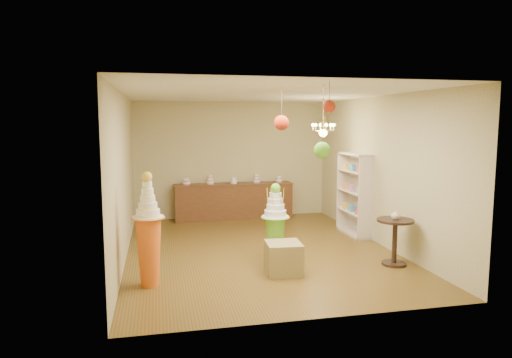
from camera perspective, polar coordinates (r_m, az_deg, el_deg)
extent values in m
plane|color=brown|center=(9.02, 0.36, -8.82)|extent=(6.50, 6.50, 0.00)
plane|color=silver|center=(8.69, 0.37, 10.57)|extent=(6.50, 6.50, 0.00)
cube|color=tan|center=(11.90, -3.04, 2.38)|extent=(5.00, 0.04, 3.00)
cube|color=tan|center=(5.63, 7.60, -2.88)|extent=(5.00, 0.04, 3.00)
cube|color=tan|center=(8.54, -16.23, 0.28)|extent=(0.04, 6.50, 3.00)
cube|color=tan|center=(9.58, 15.12, 1.02)|extent=(0.04, 6.50, 3.00)
cone|color=#6EC52B|center=(8.17, 2.41, -7.59)|extent=(0.45, 0.45, 0.80)
cylinder|color=white|center=(8.08, 2.43, -4.73)|extent=(0.60, 0.60, 0.03)
cylinder|color=white|center=(8.07, 2.43, -4.26)|extent=(0.49, 0.49, 0.10)
cylinder|color=white|center=(8.05, 2.43, -3.53)|extent=(0.40, 0.40, 0.10)
cylinder|color=white|center=(8.03, 2.44, -2.80)|extent=(0.33, 0.33, 0.10)
cylinder|color=white|center=(8.01, 2.44, -2.06)|extent=(0.27, 0.27, 0.10)
sphere|color=#59AB24|center=(7.99, 2.45, -1.16)|extent=(0.17, 0.17, 0.17)
cone|color=#D85E18|center=(7.15, -13.21, -8.90)|extent=(0.44, 0.44, 1.05)
cylinder|color=white|center=(7.02, -13.33, -4.67)|extent=(0.53, 0.53, 0.03)
cylinder|color=white|center=(7.01, -13.35, -4.12)|extent=(0.40, 0.40, 0.11)
cylinder|color=white|center=(6.99, -13.37, -3.27)|extent=(0.32, 0.32, 0.11)
cylinder|color=white|center=(6.97, -13.39, -2.42)|extent=(0.25, 0.25, 0.11)
cylinder|color=white|center=(6.95, -13.42, -1.56)|extent=(0.20, 0.20, 0.11)
cylinder|color=white|center=(6.94, -13.44, -0.70)|extent=(0.16, 0.16, 0.11)
sphere|color=gold|center=(6.92, -13.47, 0.26)|extent=(0.15, 0.15, 0.15)
cube|color=olive|center=(7.62, 3.46, -9.81)|extent=(0.61, 0.61, 0.51)
cube|color=#53301A|center=(11.76, -2.79, -2.83)|extent=(3.00, 0.50, 0.90)
cube|color=#53301A|center=(11.69, -2.81, -0.64)|extent=(3.04, 0.54, 0.03)
cylinder|color=white|center=(11.55, -8.69, -0.33)|extent=(0.18, 0.18, 0.16)
cylinder|color=white|center=(11.59, -5.74, -0.06)|extent=(0.18, 0.18, 0.24)
cylinder|color=white|center=(11.68, -2.81, -0.17)|extent=(0.18, 0.18, 0.16)
cylinder|color=white|center=(11.79, 0.07, 0.10)|extent=(0.18, 0.18, 0.24)
cylinder|color=white|center=(11.93, 2.88, -0.02)|extent=(0.18, 0.18, 0.16)
cube|color=beige|center=(10.36, 12.89, -1.82)|extent=(0.04, 1.20, 1.80)
cube|color=beige|center=(10.36, 12.03, -4.04)|extent=(0.30, 1.14, 0.03)
cube|color=beige|center=(10.29, 12.09, -1.58)|extent=(0.30, 1.14, 0.03)
cube|color=beige|center=(10.23, 12.16, 0.91)|extent=(0.30, 1.14, 0.03)
cylinder|color=black|center=(8.45, 16.84, -10.08)|extent=(0.51, 0.51, 0.04)
cylinder|color=black|center=(8.35, 16.93, -7.63)|extent=(0.10, 0.10, 0.79)
cylinder|color=black|center=(8.26, 17.03, -4.98)|extent=(0.76, 0.76, 0.04)
imported|color=beige|center=(8.24, 17.06, -4.28)|extent=(0.19, 0.19, 0.16)
cylinder|color=#41362E|center=(6.95, 3.22, 9.24)|extent=(0.01, 0.01, 0.54)
sphere|color=#A92A11|center=(6.94, 3.20, 7.03)|extent=(0.23, 0.23, 0.23)
cylinder|color=#41362E|center=(6.54, 8.33, 7.62)|extent=(0.01, 0.01, 0.92)
sphere|color=#59AB24|center=(6.55, 8.26, 3.58)|extent=(0.24, 0.24, 0.24)
cylinder|color=#41362E|center=(6.12, 9.16, 10.47)|extent=(0.01, 0.01, 0.32)
sphere|color=#A92A11|center=(6.11, 9.14, 8.96)|extent=(0.16, 0.16, 0.16)
cylinder|color=gold|center=(9.99, 8.44, 8.60)|extent=(0.02, 0.02, 0.50)
cylinder|color=gold|center=(9.98, 8.41, 6.88)|extent=(0.10, 0.10, 0.30)
sphere|color=#FFEC8C|center=(9.98, 8.39, 5.73)|extent=(0.18, 0.18, 0.18)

